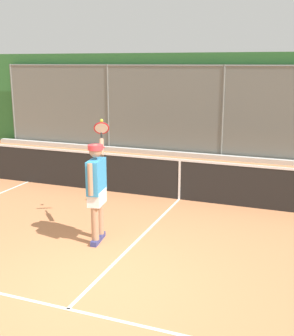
% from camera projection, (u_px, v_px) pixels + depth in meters
% --- Properties ---
extents(ground_plane, '(60.00, 60.00, 0.00)m').
position_uv_depth(ground_plane, '(90.00, 287.00, 6.10)').
color(ground_plane, '#C67A4C').
extents(court_line_markings, '(8.45, 8.99, 0.01)m').
position_uv_depth(court_line_markings, '(52.00, 324.00, 5.23)').
color(court_line_markings, white).
rests_on(court_line_markings, ground).
extents(fence_backdrop, '(19.43, 1.37, 3.40)m').
position_uv_depth(fence_backdrop, '(227.00, 105.00, 14.47)').
color(fence_backdrop, slate).
rests_on(fence_backdrop, ground).
extents(tennis_net, '(10.86, 0.09, 1.07)m').
position_uv_depth(tennis_net, '(180.00, 179.00, 9.91)').
color(tennis_net, '#2D2D2D').
rests_on(tennis_net, ground).
extents(tennis_player, '(0.63, 1.38, 2.04)m').
position_uv_depth(tennis_player, '(97.00, 185.00, 7.45)').
color(tennis_player, navy).
rests_on(tennis_player, ground).
extents(tennis_ball_near_net, '(0.07, 0.07, 0.07)m').
position_uv_depth(tennis_ball_near_net, '(88.00, 199.00, 9.97)').
color(tennis_ball_near_net, '#C1D138').
rests_on(tennis_ball_near_net, ground).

